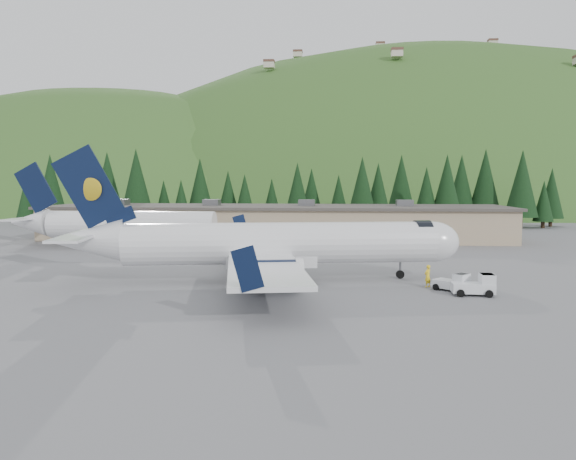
{
  "coord_description": "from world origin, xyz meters",
  "views": [
    {
      "loc": [
        5.02,
        -49.03,
        8.59
      ],
      "look_at": [
        0.0,
        6.0,
        4.0
      ],
      "focal_mm": 35.0,
      "sensor_mm": 36.0,
      "label": 1
    }
  ],
  "objects_px": {
    "baggage_tug_a": "(477,286)",
    "ramp_worker": "(428,276)",
    "airliner": "(270,245)",
    "second_airliner": "(110,224)",
    "baggage_tug_b": "(454,283)",
    "terminal_building": "(275,222)"
  },
  "relations": [
    {
      "from": "baggage_tug_a",
      "to": "ramp_worker",
      "type": "relative_size",
      "value": 1.71
    },
    {
      "from": "airliner",
      "to": "second_airliner",
      "type": "relative_size",
      "value": 1.3
    },
    {
      "from": "airliner",
      "to": "baggage_tug_a",
      "type": "height_order",
      "value": "airliner"
    },
    {
      "from": "ramp_worker",
      "to": "baggage_tug_b",
      "type": "bearing_deg",
      "value": 96.31
    },
    {
      "from": "terminal_building",
      "to": "ramp_worker",
      "type": "distance_m",
      "value": 43.79
    },
    {
      "from": "airliner",
      "to": "baggage_tug_b",
      "type": "relative_size",
      "value": 12.05
    },
    {
      "from": "second_airliner",
      "to": "baggage_tug_b",
      "type": "relative_size",
      "value": 9.27
    },
    {
      "from": "second_airliner",
      "to": "ramp_worker",
      "type": "height_order",
      "value": "second_airliner"
    },
    {
      "from": "terminal_building",
      "to": "ramp_worker",
      "type": "height_order",
      "value": "terminal_building"
    },
    {
      "from": "airliner",
      "to": "baggage_tug_b",
      "type": "height_order",
      "value": "airliner"
    },
    {
      "from": "baggage_tug_b",
      "to": "second_airliner",
      "type": "bearing_deg",
      "value": -170.95
    },
    {
      "from": "second_airliner",
      "to": "ramp_worker",
      "type": "relative_size",
      "value": 14.71
    },
    {
      "from": "baggage_tug_a",
      "to": "ramp_worker",
      "type": "height_order",
      "value": "ramp_worker"
    },
    {
      "from": "baggage_tug_a",
      "to": "terminal_building",
      "type": "xyz_separation_m",
      "value": [
        -20.64,
        43.28,
        1.87
      ]
    },
    {
      "from": "baggage_tug_a",
      "to": "baggage_tug_b",
      "type": "relative_size",
      "value": 1.08
    },
    {
      "from": "baggage_tug_a",
      "to": "ramp_worker",
      "type": "distance_m",
      "value": 4.51
    },
    {
      "from": "baggage_tug_b",
      "to": "terminal_building",
      "type": "bearing_deg",
      "value": 157.08
    },
    {
      "from": "second_airliner",
      "to": "baggage_tug_a",
      "type": "bearing_deg",
      "value": -33.93
    },
    {
      "from": "airliner",
      "to": "terminal_building",
      "type": "bearing_deg",
      "value": 85.25
    },
    {
      "from": "second_airliner",
      "to": "terminal_building",
      "type": "distance_m",
      "value": 25.55
    },
    {
      "from": "airliner",
      "to": "baggage_tug_a",
      "type": "xyz_separation_m",
      "value": [
        16.66,
        -5.09,
        -2.42
      ]
    },
    {
      "from": "airliner",
      "to": "second_airliner",
      "type": "distance_m",
      "value": 32.61
    }
  ]
}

